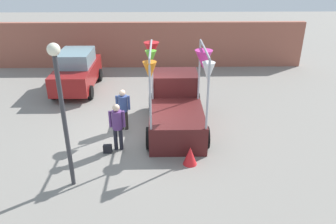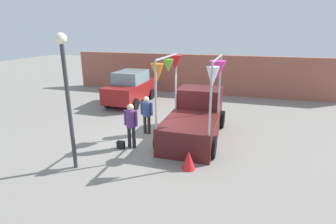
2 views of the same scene
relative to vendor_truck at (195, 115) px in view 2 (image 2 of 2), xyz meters
The scene contains 9 objects.
ground_plane 1.65m from the vendor_truck, 155.63° to the right, with size 60.00×60.00×0.00m, color gray.
vendor_truck is the anchor object (origin of this frame).
parked_car 6.07m from the vendor_truck, 139.73° to the left, with size 1.88×4.00×1.88m.
person_customer 2.68m from the vendor_truck, 138.01° to the right, with size 0.53×0.34×1.66m.
person_vendor 1.98m from the vendor_truck, 169.87° to the right, with size 0.53×0.34×1.59m.
handbag 3.16m from the vendor_truck, 139.61° to the right, with size 0.28×0.16×0.28m, color black.
street_lamp 5.10m from the vendor_truck, 130.11° to the right, with size 0.32×0.32×4.09m.
brick_boundary_wall 7.72m from the vendor_truck, 99.49° to the left, with size 18.00×0.36×2.60m, color #9E5947.
folded_kite_bundle_crimson 2.80m from the vendor_truck, 82.69° to the right, with size 0.44×0.44×0.60m, color red.
Camera 2 is at (3.12, -9.30, 4.14)m, focal length 28.00 mm.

